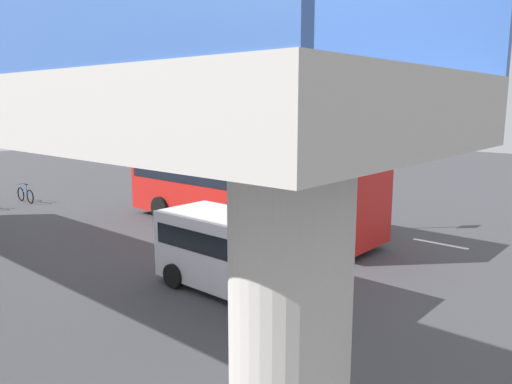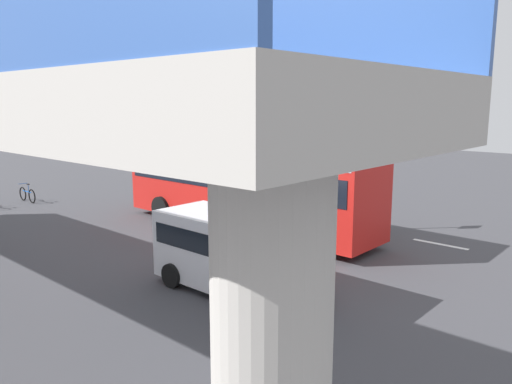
{
  "view_description": "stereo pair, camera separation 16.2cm",
  "coord_description": "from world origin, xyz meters",
  "px_view_note": "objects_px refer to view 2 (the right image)",
  "views": [
    {
      "loc": [
        -14.29,
        13.85,
        5.02
      ],
      "look_at": [
        -1.89,
        -0.36,
        1.6
      ],
      "focal_mm": 34.65,
      "sensor_mm": 36.0,
      "label": 1
    },
    {
      "loc": [
        -14.41,
        13.74,
        5.02
      ],
      "look_at": [
        -1.89,
        -0.36,
        1.6
      ],
      "focal_mm": 34.65,
      "sensor_mm": 36.0,
      "label": 2
    }
  ],
  "objects_px": {
    "parked_van": "(238,249)",
    "bicycle_blue": "(27,195)",
    "pedestrian": "(174,176)",
    "city_bus": "(243,183)",
    "traffic_sign": "(388,183)"
  },
  "relations": [
    {
      "from": "city_bus",
      "to": "pedestrian",
      "type": "xyz_separation_m",
      "value": [
        8.91,
        -3.71,
        -1.0
      ]
    },
    {
      "from": "parked_van",
      "to": "pedestrian",
      "type": "relative_size",
      "value": 2.68
    },
    {
      "from": "parked_van",
      "to": "traffic_sign",
      "type": "bearing_deg",
      "value": -89.1
    },
    {
      "from": "pedestrian",
      "to": "city_bus",
      "type": "bearing_deg",
      "value": 157.39
    },
    {
      "from": "parked_van",
      "to": "bicycle_blue",
      "type": "xyz_separation_m",
      "value": [
        16.55,
        -1.68,
        -0.81
      ]
    },
    {
      "from": "parked_van",
      "to": "pedestrian",
      "type": "height_order",
      "value": "parked_van"
    },
    {
      "from": "city_bus",
      "to": "traffic_sign",
      "type": "distance_m",
      "value": 5.75
    },
    {
      "from": "pedestrian",
      "to": "traffic_sign",
      "type": "relative_size",
      "value": 0.64
    },
    {
      "from": "pedestrian",
      "to": "parked_van",
      "type": "bearing_deg",
      "value": 146.87
    },
    {
      "from": "city_bus",
      "to": "pedestrian",
      "type": "height_order",
      "value": "city_bus"
    },
    {
      "from": "bicycle_blue",
      "to": "pedestrian",
      "type": "distance_m",
      "value": 7.75
    },
    {
      "from": "city_bus",
      "to": "parked_van",
      "type": "height_order",
      "value": "city_bus"
    },
    {
      "from": "parked_van",
      "to": "pedestrian",
      "type": "xyz_separation_m",
      "value": [
        13.42,
        -8.76,
        -0.3
      ]
    },
    {
      "from": "parked_van",
      "to": "bicycle_blue",
      "type": "bearing_deg",
      "value": -5.81
    },
    {
      "from": "parked_van",
      "to": "pedestrian",
      "type": "distance_m",
      "value": 16.03
    }
  ]
}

